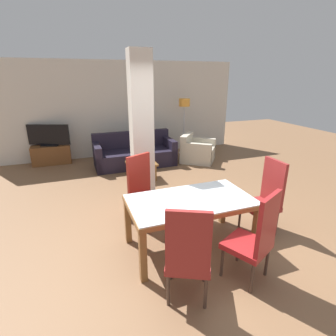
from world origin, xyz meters
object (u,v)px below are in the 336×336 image
object	(u,v)px
dining_table	(190,209)
tv_screen	(49,135)
dining_chair_far_left	(144,189)
sofa	(135,154)
dining_chair_near_left	(188,254)
floor_lamp	(184,108)
coffee_table	(142,171)
bottle	(145,158)
armchair	(197,152)
dining_chair_head_right	(266,196)
tv_stand	(52,155)
dining_chair_near_right	(256,237)

from	to	relation	value
dining_table	tv_screen	distance (m)	5.08
dining_chair_far_left	sofa	bearing A→B (deg)	-126.02
dining_chair_near_left	floor_lamp	xyz separation A→B (m)	(2.23, 5.25, 0.80)
coffee_table	bottle	distance (m)	0.30
armchair	dining_chair_far_left	bearing A→B (deg)	-2.29
dining_chair_head_right	tv_stand	size ratio (longest dim) A/B	1.15
floor_lamp	dining_table	bearing A→B (deg)	-112.43
dining_chair_near_left	tv_stand	distance (m)	5.74
dining_chair_near_left	dining_chair_head_right	world-z (taller)	same
sofa	floor_lamp	world-z (taller)	floor_lamp
dining_chair_near_right	tv_stand	bearing A→B (deg)	86.93
dining_chair_head_right	dining_table	bearing A→B (deg)	90.00
dining_chair_near_right	dining_chair_near_left	bearing A→B (deg)	153.97
dining_table	floor_lamp	xyz separation A→B (m)	(1.82, 4.41, 0.80)
coffee_table	tv_screen	distance (m)	2.87
floor_lamp	dining_chair_near_right	bearing A→B (deg)	-105.01
dining_chair_near_right	dining_chair_head_right	distance (m)	1.17
coffee_table	sofa	bearing A→B (deg)	85.04
dining_chair_near_left	tv_stand	xyz separation A→B (m)	(-1.56, 5.52, -0.33)
tv_stand	floor_lamp	bearing A→B (deg)	-4.06
dining_chair_near_right	tv_screen	size ratio (longest dim) A/B	1.08
dining_chair_near_right	bottle	size ratio (longest dim) A/B	4.65
dining_chair_head_right	armchair	bearing A→B (deg)	-9.63
dining_table	floor_lamp	world-z (taller)	floor_lamp
armchair	dining_chair_near_left	bearing A→B (deg)	10.60
dining_chair_near_left	dining_chair_near_right	size ratio (longest dim) A/B	1.00
dining_chair_far_left	tv_screen	bearing A→B (deg)	-93.40
armchair	bottle	bearing A→B (deg)	-27.30
dining_table	tv_screen	bearing A→B (deg)	112.90
dining_chair_near_left	bottle	bearing A→B (deg)	107.90
armchair	tv_screen	bearing A→B (deg)	-68.87
bottle	tv_screen	size ratio (longest dim) A/B	0.23
dining_table	dining_chair_near_left	size ratio (longest dim) A/B	1.46
sofa	tv_screen	distance (m)	2.33
sofa	coffee_table	bearing A→B (deg)	85.04
dining_chair_near_right	dining_chair_head_right	world-z (taller)	same
dining_chair_far_left	floor_lamp	bearing A→B (deg)	-147.84
dining_chair_near_left	coffee_table	distance (m)	3.60
dining_chair_far_left	tv_screen	distance (m)	4.13
dining_chair_near_right	armchair	size ratio (longest dim) A/B	0.96
dining_chair_near_right	dining_chair_far_left	xyz separation A→B (m)	(-0.83, 1.69, 0.00)
dining_chair_near_right	floor_lamp	bearing A→B (deg)	48.45
dining_table	bottle	xyz separation A→B (m)	(0.11, 2.73, -0.09)
dining_chair_near_left	dining_chair_head_right	xyz separation A→B (m)	(1.66, 0.84, 0.00)
sofa	tv_stand	bearing A→B (deg)	-22.74
dining_table	tv_screen	xyz separation A→B (m)	(-1.98, 4.68, 0.20)
dining_chair_head_right	bottle	world-z (taller)	dining_chair_head_right
tv_stand	coffee_table	bearing A→B (deg)	-44.38
dining_chair_head_right	sofa	xyz separation A→B (m)	(-1.12, 3.80, -0.29)
dining_chair_head_right	coffee_table	bearing A→B (deg)	24.07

